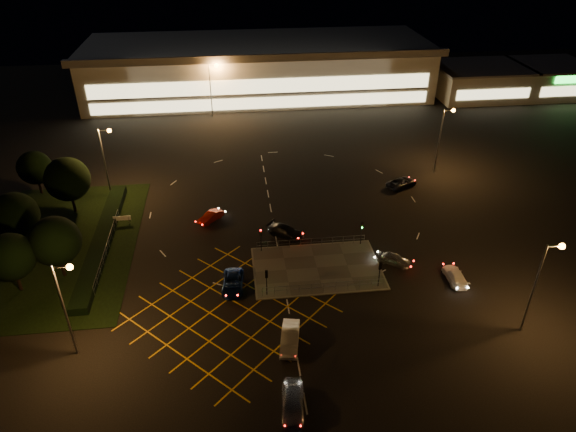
{
  "coord_description": "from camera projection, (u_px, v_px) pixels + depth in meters",
  "views": [
    {
      "loc": [
        -6.74,
        -47.66,
        35.39
      ],
      "look_at": [
        -0.29,
        6.41,
        2.0
      ],
      "focal_mm": 32.0,
      "sensor_mm": 36.0,
      "label": 1
    }
  ],
  "objects": [
    {
      "name": "retail_unit_b",
      "position": [
        550.0,
        78.0,
        109.78
      ],
      "size": [
        14.8,
        14.8,
        6.35
      ],
      "color": "beige",
      "rests_on": "ground"
    },
    {
      "name": "signal_nw",
      "position": [
        261.0,
        235.0,
        59.57
      ],
      "size": [
        0.28,
        0.3,
        3.15
      ],
      "color": "black",
      "rests_on": "pedestrian_island"
    },
    {
      "name": "streetlight_far_left",
      "position": [
        212.0,
        83.0,
        95.76
      ],
      "size": [
        1.78,
        0.56,
        10.03
      ],
      "color": "slate",
      "rests_on": "ground"
    },
    {
      "name": "car_queue_white",
      "position": [
        290.0,
        338.0,
        47.74
      ],
      "size": [
        2.44,
        4.79,
        1.5
      ],
      "primitive_type": "imported",
      "rotation": [
        0.0,
        0.0,
        6.09
      ],
      "color": "white",
      "rests_on": "ground"
    },
    {
      "name": "car_east_grey",
      "position": [
        402.0,
        183.0,
        74.31
      ],
      "size": [
        5.29,
        4.18,
        1.34
      ],
      "primitive_type": "imported",
      "rotation": [
        0.0,
        0.0,
        2.05
      ],
      "color": "black",
      "rests_on": "ground"
    },
    {
      "name": "signal_ne",
      "position": [
        362.0,
        228.0,
        60.79
      ],
      "size": [
        0.28,
        0.3,
        3.15
      ],
      "color": "black",
      "rests_on": "pedestrian_island"
    },
    {
      "name": "tree_d",
      "position": [
        35.0,
        168.0,
        70.92
      ],
      "size": [
        4.68,
        4.68,
        6.37
      ],
      "color": "black",
      "rests_on": "ground"
    },
    {
      "name": "car_far_dkgrey",
      "position": [
        286.0,
        231.0,
        63.33
      ],
      "size": [
        4.9,
        4.32,
        1.36
      ],
      "primitive_type": "imported",
      "rotation": [
        0.0,
        0.0,
        0.93
      ],
      "color": "black",
      "rests_on": "ground"
    },
    {
      "name": "tree_b",
      "position": [
        15.0,
        215.0,
        58.94
      ],
      "size": [
        5.4,
        5.4,
        7.35
      ],
      "color": "black",
      "rests_on": "ground"
    },
    {
      "name": "streetlight_sw",
      "position": [
        66.0,
        298.0,
        43.76
      ],
      "size": [
        1.78,
        0.56,
        10.03
      ],
      "color": "slate",
      "rests_on": "ground"
    },
    {
      "name": "tree_a",
      "position": [
        10.0,
        257.0,
        52.54
      ],
      "size": [
        5.04,
        5.04,
        6.86
      ],
      "color": "black",
      "rests_on": "ground"
    },
    {
      "name": "grass_verge",
      "position": [
        60.0,
        246.0,
        61.75
      ],
      "size": [
        18.0,
        30.0,
        0.08
      ],
      "primitive_type": "cube",
      "color": "black",
      "rests_on": "ground"
    },
    {
      "name": "car_near_silver",
      "position": [
        293.0,
        402.0,
        41.55
      ],
      "size": [
        2.44,
        4.85,
        1.59
      ],
      "primitive_type": "imported",
      "rotation": [
        0.0,
        0.0,
        6.16
      ],
      "color": "#9C9EA3",
      "rests_on": "ground"
    },
    {
      "name": "streetlight_nw",
      "position": [
        106.0,
        153.0,
        68.95
      ],
      "size": [
        1.78,
        0.56,
        10.03
      ],
      "color": "slate",
      "rests_on": "ground"
    },
    {
      "name": "ground",
      "position": [
        297.0,
        259.0,
        59.53
      ],
      "size": [
        180.0,
        180.0,
        0.0
      ],
      "primitive_type": "plane",
      "color": "black",
      "rests_on": "ground"
    },
    {
      "name": "tree_c",
      "position": [
        67.0,
        179.0,
        65.96
      ],
      "size": [
        5.76,
        5.76,
        7.84
      ],
      "color": "black",
      "rests_on": "ground"
    },
    {
      "name": "streetlight_se",
      "position": [
        542.0,
        276.0,
        46.31
      ],
      "size": [
        1.78,
        0.56,
        10.03
      ],
      "color": "slate",
      "rests_on": "ground"
    },
    {
      "name": "car_circ_red",
      "position": [
        211.0,
        217.0,
        66.37
      ],
      "size": [
        3.51,
        3.56,
        1.22
      ],
      "primitive_type": "imported",
      "rotation": [
        0.0,
        0.0,
        5.51
      ],
      "color": "maroon",
      "rests_on": "ground"
    },
    {
      "name": "car_approach_white",
      "position": [
        455.0,
        276.0,
        55.88
      ],
      "size": [
        1.86,
        4.34,
        1.25
      ],
      "primitive_type": "imported",
      "rotation": [
        0.0,
        0.0,
        3.11
      ],
      "color": "white",
      "rests_on": "ground"
    },
    {
      "name": "car_left_blue",
      "position": [
        233.0,
        283.0,
        54.79
      ],
      "size": [
        2.63,
        5.02,
        1.35
      ],
      "primitive_type": "imported",
      "rotation": [
        0.0,
        0.0,
        6.2
      ],
      "color": "#0B1C47",
      "rests_on": "ground"
    },
    {
      "name": "retail_unit_a",
      "position": [
        479.0,
        81.0,
        108.18
      ],
      "size": [
        18.8,
        14.8,
        6.35
      ],
      "color": "beige",
      "rests_on": "ground"
    },
    {
      "name": "signal_se",
      "position": [
        380.0,
        269.0,
        54.03
      ],
      "size": [
        0.28,
        0.3,
        3.15
      ],
      "rotation": [
        0.0,
        0.0,
        3.14
      ],
      "color": "black",
      "rests_on": "pedestrian_island"
    },
    {
      "name": "hedge",
      "position": [
        102.0,
        240.0,
        62.02
      ],
      "size": [
        2.0,
        26.0,
        1.0
      ],
      "primitive_type": "cube",
      "color": "black",
      "rests_on": "ground"
    },
    {
      "name": "pedestrian_island",
      "position": [
        317.0,
        268.0,
        58.01
      ],
      "size": [
        14.0,
        9.0,
        0.12
      ],
      "primitive_type": "cube",
      "color": "#4C4944",
      "rests_on": "ground"
    },
    {
      "name": "streetlight_ne",
      "position": [
        444.0,
        131.0,
        75.5
      ],
      "size": [
        1.78,
        0.56,
        10.03
      ],
      "color": "slate",
      "rests_on": "ground"
    },
    {
      "name": "supermarket",
      "position": [
        258.0,
        67.0,
        109.19
      ],
      "size": [
        72.0,
        26.5,
        10.5
      ],
      "color": "beige",
      "rests_on": "ground"
    },
    {
      "name": "signal_sw",
      "position": [
        267.0,
        278.0,
        52.81
      ],
      "size": [
        0.28,
        0.3,
        3.15
      ],
      "rotation": [
        0.0,
        0.0,
        3.14
      ],
      "color": "black",
      "rests_on": "pedestrian_island"
    },
    {
      "name": "streetlight_far_right",
      "position": [
        416.0,
        73.0,
        101.5
      ],
      "size": [
        1.78,
        0.56,
        10.03
      ],
      "color": "slate",
      "rests_on": "ground"
    },
    {
      "name": "car_right_silver",
      "position": [
        394.0,
        259.0,
        58.41
      ],
      "size": [
        4.05,
        3.38,
        1.3
      ],
      "primitive_type": "imported",
      "rotation": [
        0.0,
        0.0,
        0.99
      ],
      "color": "#B7B9BF",
      "rests_on": "ground"
    },
    {
      "name": "tree_e",
      "position": [
        55.0,
        241.0,
        54.47
      ],
      "size": [
        5.4,
        5.4,
        7.35
      ],
      "color": "black",
      "rests_on": "ground"
    }
  ]
}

